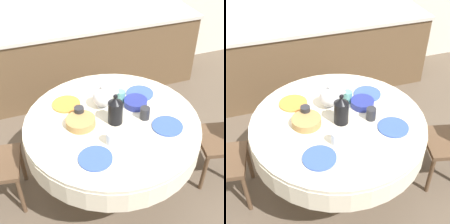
% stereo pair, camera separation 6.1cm
% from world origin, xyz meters
% --- Properties ---
extents(ground_plane, '(12.00, 12.00, 0.00)m').
position_xyz_m(ground_plane, '(0.00, 0.00, 0.00)').
color(ground_plane, brown).
extents(kitchen_counter, '(3.24, 0.64, 0.91)m').
position_xyz_m(kitchen_counter, '(0.00, 1.57, 0.46)').
color(kitchen_counter, brown).
rests_on(kitchen_counter, ground_plane).
extents(dining_table, '(1.40, 1.40, 0.74)m').
position_xyz_m(dining_table, '(0.00, 0.00, 0.62)').
color(dining_table, tan).
rests_on(dining_table, ground_plane).
extents(plate_near_left, '(0.24, 0.24, 0.01)m').
position_xyz_m(plate_near_left, '(-0.25, -0.35, 0.75)').
color(plate_near_left, '#3856AD').
rests_on(plate_near_left, dining_table).
extents(cup_near_left, '(0.08, 0.08, 0.10)m').
position_xyz_m(cup_near_left, '(-0.09, -0.24, 0.79)').
color(cup_near_left, white).
rests_on(cup_near_left, dining_table).
extents(plate_near_right, '(0.24, 0.24, 0.01)m').
position_xyz_m(plate_near_right, '(0.37, -0.22, 0.75)').
color(plate_near_right, '#3856AD').
rests_on(plate_near_right, dining_table).
extents(cup_near_right, '(0.08, 0.08, 0.10)m').
position_xyz_m(cup_near_right, '(0.25, -0.07, 0.79)').
color(cup_near_right, '#28282D').
rests_on(cup_near_right, dining_table).
extents(plate_far_left, '(0.24, 0.24, 0.01)m').
position_xyz_m(plate_far_left, '(-0.29, 0.32, 0.75)').
color(plate_far_left, orange).
rests_on(plate_far_left, dining_table).
extents(cup_far_left, '(0.08, 0.08, 0.10)m').
position_xyz_m(cup_far_left, '(-0.23, 0.12, 0.79)').
color(cup_far_left, '#28282D').
rests_on(cup_far_left, dining_table).
extents(plate_far_right, '(0.24, 0.24, 0.01)m').
position_xyz_m(plate_far_right, '(0.35, 0.25, 0.75)').
color(plate_far_right, '#3856AD').
rests_on(plate_far_right, dining_table).
extents(cup_far_right, '(0.08, 0.08, 0.10)m').
position_xyz_m(cup_far_right, '(0.15, 0.21, 0.79)').
color(cup_far_right, '#5BA39E').
rests_on(cup_far_right, dining_table).
extents(coffee_carafe, '(0.11, 0.11, 0.26)m').
position_xyz_m(coffee_carafe, '(0.02, -0.03, 0.85)').
color(coffee_carafe, black).
rests_on(coffee_carafe, dining_table).
extents(teapot, '(0.23, 0.16, 0.21)m').
position_xyz_m(teapot, '(-0.01, 0.19, 0.83)').
color(teapot, white).
rests_on(teapot, dining_table).
extents(bread_basket, '(0.23, 0.23, 0.06)m').
position_xyz_m(bread_basket, '(-0.25, 0.03, 0.77)').
color(bread_basket, '#AD844C').
rests_on(bread_basket, dining_table).
extents(fruit_bowl, '(0.19, 0.19, 0.06)m').
position_xyz_m(fruit_bowl, '(0.25, 0.11, 0.77)').
color(fruit_bowl, navy).
rests_on(fruit_bowl, dining_table).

